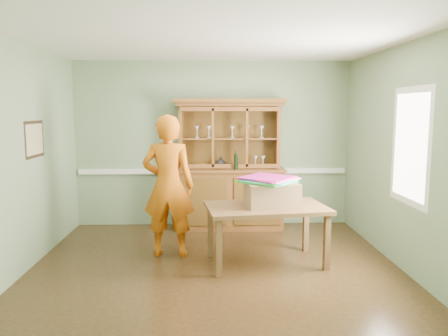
{
  "coord_description": "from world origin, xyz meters",
  "views": [
    {
      "loc": [
        -0.08,
        -5.19,
        1.92
      ],
      "look_at": [
        0.13,
        0.4,
        1.17
      ],
      "focal_mm": 35.0,
      "sensor_mm": 36.0,
      "label": 1
    }
  ],
  "objects_px": {
    "cardboard_box": "(271,194)",
    "china_hutch": "(229,183)",
    "dining_table": "(266,213)",
    "person": "(168,186)"
  },
  "relations": [
    {
      "from": "china_hutch",
      "to": "dining_table",
      "type": "distance_m",
      "value": 1.73
    },
    {
      "from": "dining_table",
      "to": "cardboard_box",
      "type": "height_order",
      "value": "cardboard_box"
    },
    {
      "from": "cardboard_box",
      "to": "person",
      "type": "relative_size",
      "value": 0.34
    },
    {
      "from": "cardboard_box",
      "to": "china_hutch",
      "type": "bearing_deg",
      "value": 104.79
    },
    {
      "from": "china_hutch",
      "to": "cardboard_box",
      "type": "distance_m",
      "value": 1.73
    },
    {
      "from": "china_hutch",
      "to": "dining_table",
      "type": "relative_size",
      "value": 1.33
    },
    {
      "from": "china_hutch",
      "to": "person",
      "type": "relative_size",
      "value": 1.12
    },
    {
      "from": "china_hutch",
      "to": "cardboard_box",
      "type": "xyz_separation_m",
      "value": [
        0.44,
        -1.67,
        0.14
      ]
    },
    {
      "from": "dining_table",
      "to": "cardboard_box",
      "type": "xyz_separation_m",
      "value": [
        0.06,
        0.02,
        0.23
      ]
    },
    {
      "from": "china_hutch",
      "to": "person",
      "type": "distance_m",
      "value": 1.6
    }
  ]
}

